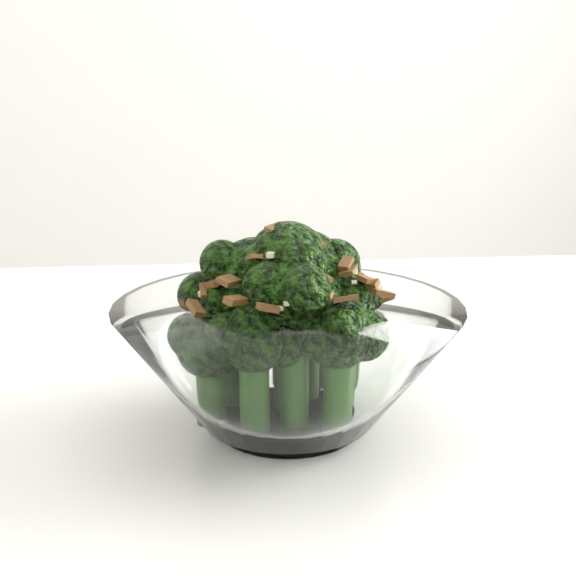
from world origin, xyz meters
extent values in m
cube|color=white|center=(-0.08, -0.14, 0.73)|extent=(1.24, 0.87, 0.04)
cylinder|color=white|center=(0.01, -0.16, 0.75)|extent=(0.08, 0.08, 0.01)
cylinder|color=#254F15|center=(0.01, -0.16, 0.80)|extent=(0.02, 0.02, 0.08)
sphere|color=#1D430C|center=(0.01, -0.16, 0.85)|extent=(0.05, 0.05, 0.05)
cylinder|color=#254F15|center=(0.03, -0.14, 0.80)|extent=(0.02, 0.02, 0.07)
sphere|color=#1D430C|center=(0.03, -0.14, 0.84)|extent=(0.04, 0.04, 0.04)
cylinder|color=#254F15|center=(-0.01, -0.15, 0.79)|extent=(0.02, 0.02, 0.07)
sphere|color=#1D430C|center=(-0.01, -0.15, 0.84)|extent=(0.04, 0.04, 0.04)
cylinder|color=#254F15|center=(0.01, -0.18, 0.79)|extent=(0.02, 0.02, 0.06)
sphere|color=#1D430C|center=(0.01, -0.18, 0.84)|extent=(0.04, 0.04, 0.04)
cylinder|color=#254F15|center=(0.04, -0.16, 0.79)|extent=(0.02, 0.02, 0.05)
sphere|color=#1D430C|center=(0.04, -0.16, 0.82)|extent=(0.04, 0.04, 0.04)
cylinder|color=#254F15|center=(-0.02, -0.15, 0.79)|extent=(0.02, 0.02, 0.05)
sphere|color=#1D430C|center=(-0.02, -0.15, 0.82)|extent=(0.04, 0.04, 0.04)
cylinder|color=#254F15|center=(0.03, -0.19, 0.78)|extent=(0.02, 0.02, 0.05)
sphere|color=#1D430C|center=(0.03, -0.19, 0.82)|extent=(0.04, 0.04, 0.04)
cylinder|color=#254F15|center=(-0.01, -0.19, 0.78)|extent=(0.02, 0.02, 0.04)
sphere|color=#1D430C|center=(-0.01, -0.19, 0.82)|extent=(0.04, 0.04, 0.04)
cylinder|color=#254F15|center=(0.05, -0.13, 0.78)|extent=(0.02, 0.02, 0.04)
sphere|color=#1D430C|center=(0.05, -0.13, 0.81)|extent=(0.04, 0.04, 0.04)
cylinder|color=#254F15|center=(-0.03, -0.17, 0.78)|extent=(0.02, 0.02, 0.04)
sphere|color=#1D430C|center=(-0.03, -0.17, 0.81)|extent=(0.04, 0.04, 0.04)
cylinder|color=#254F15|center=(0.02, -0.12, 0.78)|extent=(0.02, 0.02, 0.04)
sphere|color=#1D430C|center=(0.02, -0.12, 0.81)|extent=(0.04, 0.04, 0.04)
cylinder|color=#254F15|center=(0.03, -0.13, 0.78)|extent=(0.02, 0.02, 0.04)
sphere|color=#1D430C|center=(0.03, -0.13, 0.81)|extent=(0.04, 0.04, 0.04)
cylinder|color=#254F15|center=(-0.01, -0.14, 0.78)|extent=(0.02, 0.02, 0.04)
sphere|color=#1D430C|center=(-0.01, -0.14, 0.81)|extent=(0.03, 0.03, 0.03)
cube|color=brown|center=(0.06, -0.17, 0.84)|extent=(0.01, 0.01, 0.01)
cube|color=brown|center=(-0.02, -0.14, 0.84)|extent=(0.01, 0.02, 0.01)
cube|color=brown|center=(0.02, -0.20, 0.84)|extent=(0.01, 0.01, 0.01)
cube|color=brown|center=(0.06, -0.18, 0.83)|extent=(0.01, 0.01, 0.01)
cube|color=brown|center=(-0.04, -0.17, 0.83)|extent=(0.01, 0.01, 0.01)
cube|color=brown|center=(0.00, -0.13, 0.85)|extent=(0.01, 0.01, 0.01)
cube|color=brown|center=(-0.03, -0.14, 0.84)|extent=(0.01, 0.01, 0.01)
cube|color=brown|center=(0.07, -0.16, 0.83)|extent=(0.01, 0.01, 0.01)
cube|color=brown|center=(0.00, -0.16, 0.87)|extent=(0.01, 0.01, 0.00)
cube|color=brown|center=(0.02, -0.20, 0.84)|extent=(0.01, 0.01, 0.01)
cube|color=brown|center=(-0.04, -0.15, 0.83)|extent=(0.01, 0.01, 0.00)
cube|color=brown|center=(-0.02, -0.12, 0.83)|extent=(0.01, 0.01, 0.00)
cube|color=brown|center=(-0.01, -0.15, 0.85)|extent=(0.01, 0.01, 0.01)
cube|color=brown|center=(0.00, -0.12, 0.84)|extent=(0.01, 0.01, 0.00)
cube|color=brown|center=(-0.02, -0.18, 0.84)|extent=(0.01, 0.02, 0.01)
cube|color=brown|center=(-0.01, -0.13, 0.84)|extent=(0.01, 0.01, 0.01)
cube|color=brown|center=(0.04, -0.17, 0.84)|extent=(0.01, 0.02, 0.00)
cube|color=brown|center=(0.04, -0.14, 0.84)|extent=(0.01, 0.01, 0.00)
cube|color=brown|center=(0.04, -0.17, 0.85)|extent=(0.01, 0.01, 0.01)
cube|color=brown|center=(-0.01, -0.21, 0.84)|extent=(0.01, 0.01, 0.01)
cube|color=brown|center=(0.05, -0.17, 0.84)|extent=(0.01, 0.01, 0.01)
cube|color=brown|center=(-0.01, -0.18, 0.86)|extent=(0.01, 0.01, 0.01)
cube|color=brown|center=(-0.03, -0.16, 0.83)|extent=(0.01, 0.01, 0.01)
cube|color=brown|center=(0.04, -0.20, 0.84)|extent=(0.01, 0.01, 0.01)
cube|color=brown|center=(0.02, -0.17, 0.86)|extent=(0.02, 0.01, 0.01)
cube|color=brown|center=(0.02, -0.13, 0.85)|extent=(0.01, 0.01, 0.01)
cube|color=brown|center=(-0.01, -0.12, 0.84)|extent=(0.01, 0.01, 0.01)
cube|color=brown|center=(-0.03, -0.16, 0.84)|extent=(0.01, 0.02, 0.01)
cube|color=brown|center=(-0.02, -0.20, 0.84)|extent=(0.01, 0.01, 0.01)
cube|color=brown|center=(0.02, -0.19, 0.85)|extent=(0.02, 0.01, 0.01)
cube|color=brown|center=(-0.01, -0.14, 0.85)|extent=(0.01, 0.01, 0.01)
cube|color=brown|center=(-0.02, -0.14, 0.84)|extent=(0.01, 0.01, 0.01)
cube|color=brown|center=(-0.02, -0.12, 0.84)|extent=(0.01, 0.02, 0.01)
cube|color=brown|center=(0.00, -0.15, 0.86)|extent=(0.01, 0.01, 0.01)
cube|color=brown|center=(0.00, -0.18, 0.85)|extent=(0.01, 0.01, 0.00)
cube|color=brown|center=(0.00, -0.16, 0.86)|extent=(0.01, 0.01, 0.01)
cube|color=brown|center=(-0.01, -0.14, 0.85)|extent=(0.01, 0.01, 0.01)
cube|color=brown|center=(0.05, -0.16, 0.84)|extent=(0.01, 0.01, 0.01)
cube|color=beige|center=(0.00, -0.16, 0.86)|extent=(0.00, 0.00, 0.00)
cube|color=beige|center=(-0.01, -0.14, 0.85)|extent=(0.00, 0.00, 0.00)
cube|color=beige|center=(0.05, -0.15, 0.84)|extent=(0.01, 0.01, 0.00)
cube|color=beige|center=(-0.01, -0.16, 0.85)|extent=(0.00, 0.00, 0.00)
cube|color=beige|center=(0.05, -0.15, 0.84)|extent=(0.01, 0.01, 0.00)
cube|color=beige|center=(0.00, -0.14, 0.85)|extent=(0.00, 0.00, 0.00)
cube|color=beige|center=(0.05, -0.14, 0.84)|extent=(0.00, 0.00, 0.00)
cube|color=beige|center=(0.00, -0.21, 0.84)|extent=(0.00, 0.00, 0.00)
cube|color=beige|center=(-0.01, -0.14, 0.85)|extent=(0.00, 0.00, 0.00)
cube|color=beige|center=(0.00, -0.18, 0.86)|extent=(0.01, 0.01, 0.00)
cube|color=beige|center=(0.05, -0.16, 0.84)|extent=(0.01, 0.01, 0.00)
cube|color=beige|center=(0.05, -0.15, 0.84)|extent=(0.00, 0.00, 0.00)
cube|color=beige|center=(0.00, -0.21, 0.84)|extent=(0.00, 0.00, 0.00)
cube|color=beige|center=(0.00, -0.17, 0.86)|extent=(0.01, 0.01, 0.01)
cube|color=beige|center=(0.02, -0.17, 0.86)|extent=(0.01, 0.01, 0.01)
cube|color=beige|center=(0.05, -0.15, 0.84)|extent=(0.01, 0.01, 0.00)
cube|color=beige|center=(0.04, -0.18, 0.84)|extent=(0.00, 0.00, 0.00)
cube|color=beige|center=(0.04, -0.12, 0.83)|extent=(0.00, 0.00, 0.00)
cube|color=beige|center=(0.06, -0.17, 0.83)|extent=(0.01, 0.00, 0.00)
cube|color=beige|center=(0.06, -0.17, 0.84)|extent=(0.01, 0.01, 0.00)
cube|color=beige|center=(0.02, -0.17, 0.86)|extent=(0.01, 0.01, 0.00)
cube|color=beige|center=(0.03, -0.18, 0.85)|extent=(0.00, 0.00, 0.00)
cube|color=beige|center=(0.00, -0.12, 0.84)|extent=(0.00, 0.00, 0.00)
cube|color=beige|center=(0.03, -0.12, 0.83)|extent=(0.01, 0.01, 0.00)
cube|color=beige|center=(0.02, -0.18, 0.86)|extent=(0.00, 0.00, 0.00)
cube|color=beige|center=(-0.02, -0.13, 0.84)|extent=(0.00, 0.00, 0.00)
cube|color=beige|center=(0.02, -0.11, 0.83)|extent=(0.00, 0.00, 0.00)
cube|color=beige|center=(-0.04, -0.16, 0.83)|extent=(0.01, 0.01, 0.00)
cube|color=beige|center=(0.00, -0.19, 0.85)|extent=(0.01, 0.01, 0.00)
camera|label=1|loc=(-0.06, -0.63, 0.96)|focal=55.00mm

